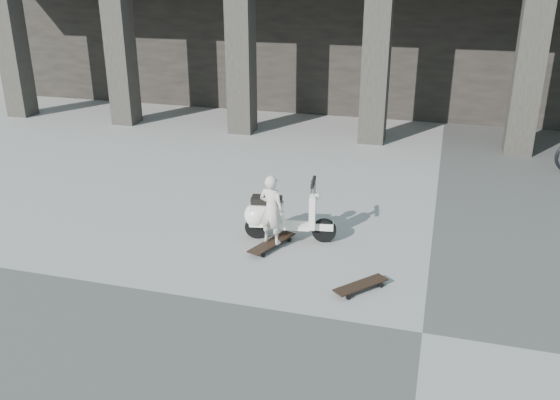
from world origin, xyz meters
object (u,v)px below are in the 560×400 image
(longboard, at_px, (272,243))
(scooter, at_px, (274,215))
(skateboard_spare, at_px, (361,286))
(child, at_px, (271,209))

(longboard, height_order, scooter, scooter)
(skateboard_spare, xyz_separation_m, scooter, (-1.66, 1.32, 0.35))
(skateboard_spare, height_order, scooter, scooter)
(longboard, bearing_deg, child, 84.80)
(longboard, xyz_separation_m, scooter, (-0.05, 0.34, 0.35))
(skateboard_spare, relative_size, child, 0.69)
(child, bearing_deg, skateboard_spare, 162.47)
(longboard, relative_size, skateboard_spare, 1.29)
(skateboard_spare, height_order, child, child)
(longboard, xyz_separation_m, skateboard_spare, (1.61, -0.97, -0.00))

